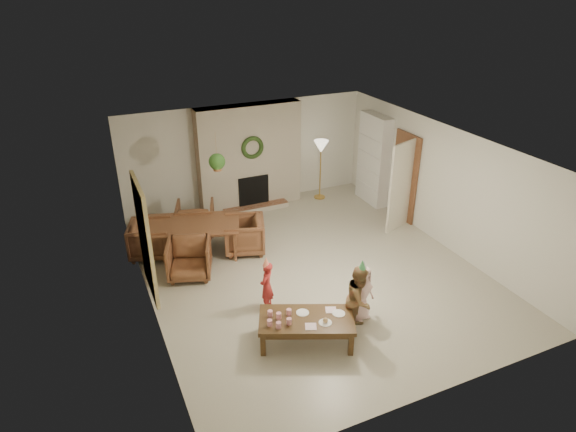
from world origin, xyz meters
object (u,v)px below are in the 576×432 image
dining_chair_near (189,259)px  dining_chair_right (244,235)px  dining_chair_far (195,219)px  dining_table (193,239)px  child_red (267,286)px  dining_chair_left (151,239)px  coffee_table_top (306,320)px  child_pink (362,293)px  child_plaid (360,299)px

dining_chair_near → dining_chair_right: bearing=38.7°
dining_chair_far → dining_table: bearing=90.0°
dining_chair_right → child_red: bearing=9.7°
dining_chair_left → coffee_table_top: 4.02m
dining_table → child_pink: bearing=-39.7°
child_red → child_pink: size_ratio=0.90×
dining_chair_near → dining_chair_far: size_ratio=1.00×
dining_table → dining_chair_left: bearing=-180.0°
coffee_table_top → dining_chair_far: bearing=122.6°
dining_chair_near → dining_chair_far: 1.67m
dining_table → child_red: child_red is taller
coffee_table_top → child_plaid: bearing=20.2°
dining_chair_near → child_plaid: child_plaid is taller
dining_table → dining_chair_left: dining_chair_left is taller
dining_table → child_plaid: (1.81, -3.43, 0.24)m
child_red → child_pink: 1.58m
dining_chair_right → coffee_table_top: dining_chair_right is taller
dining_chair_near → child_red: child_red is taller
dining_table → dining_chair_right: size_ratio=2.34×
coffee_table_top → child_red: size_ratio=1.62×
coffee_table_top → child_red: child_red is taller
coffee_table_top → child_pink: size_ratio=1.46×
dining_chair_left → child_red: size_ratio=0.91×
dining_chair_far → dining_chair_right: 1.33m
dining_table → child_red: bearing=-55.3°
dining_chair_far → dining_chair_left: 1.18m
dining_chair_left → child_pink: 4.45m
dining_chair_right → child_pink: (1.00, -2.88, 0.13)m
dining_chair_far → dining_chair_near: bearing=90.0°
dining_table → child_red: size_ratio=2.12×
dining_chair_near → child_pink: (2.25, -2.42, 0.13)m
dining_chair_left → dining_chair_right: 1.87m
dining_table → dining_chair_near: (-0.26, -0.79, 0.03)m
coffee_table_top → child_red: (-0.23, 1.05, 0.03)m
dining_chair_right → coffee_table_top: (-0.08, -3.05, 0.04)m
dining_chair_near → dining_chair_left: 1.18m
dining_chair_near → dining_chair_right: (1.25, 0.46, 0.00)m
dining_chair_right → coffee_table_top: 3.05m
child_red → child_plaid: child_plaid is taller
dining_chair_left → child_pink: size_ratio=0.82×
dining_chair_left → dining_chair_right: bearing=-90.0°
coffee_table_top → child_pink: bearing=32.6°
dining_chair_far → dining_chair_left: same height
coffee_table_top → child_pink: 1.09m
child_plaid → dining_chair_right: bearing=70.2°
coffee_table_top → child_red: bearing=126.3°
child_pink → dining_table: bearing=104.7°
dining_chair_far → dining_chair_right: same height
dining_chair_left → child_pink: child_pink is taller
child_red → child_pink: child_pink is taller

